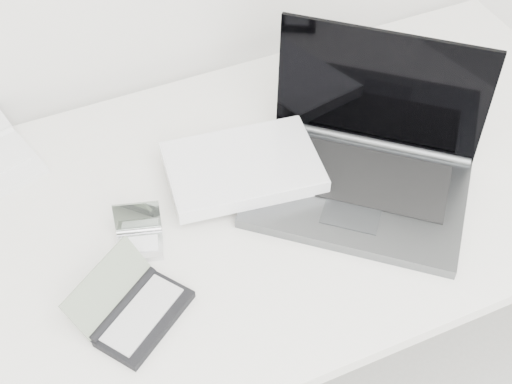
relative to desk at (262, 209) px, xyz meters
name	(u,v)px	position (x,y,z in m)	size (l,w,h in m)	color
desk	(262,209)	(0.00, 0.00, 0.00)	(1.60, 0.80, 0.73)	white
laptop_large	(325,164)	(0.13, -0.02, 0.09)	(0.62, 0.51, 0.28)	#515456
pda_silver	(139,238)	(-0.26, -0.02, 0.06)	(0.11, 0.11, 0.07)	silver
palmtop_charcoal	(135,310)	(-0.31, -0.17, 0.06)	(0.22, 0.22, 0.08)	black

